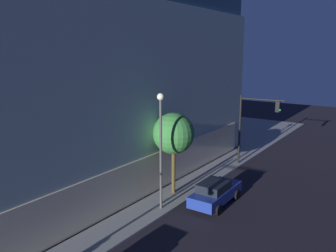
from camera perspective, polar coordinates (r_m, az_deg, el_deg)
The scene contains 5 objects.
modern_building at distance 34.87m, azimuth -22.70°, elevation 8.43°, with size 30.08×30.75×16.75m.
traffic_light_far_corner at distance 30.81m, azimuth 13.82°, elevation 1.13°, with size 0.55×3.79×6.17m.
street_lamp_sidewalk at distance 21.26m, azimuth -1.20°, elevation -1.82°, with size 0.44×0.44×7.37m.
sidewalk_tree at distance 23.78m, azimuth 0.92°, elevation -1.27°, with size 2.87×2.87×5.75m.
car_blue at distance 23.60m, azimuth 7.77°, elevation -10.72°, with size 4.64×2.04×1.62m.
Camera 1 is at (-9.87, -5.19, 9.89)m, focal length 37.14 mm.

